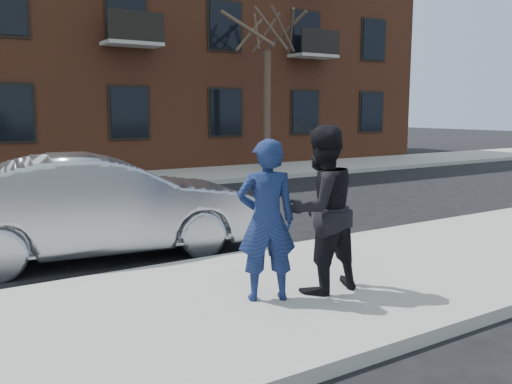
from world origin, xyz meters
TOP-DOWN VIEW (x-y plane):
  - ground at (0.00, 0.00)m, footprint 100.00×100.00m
  - near_sidewalk at (0.00, -0.25)m, footprint 50.00×3.50m
  - near_curb at (0.00, 1.55)m, footprint 50.00×0.10m
  - far_sidewalk at (0.00, 11.25)m, footprint 50.00×3.50m
  - far_curb at (0.00, 9.45)m, footprint 50.00×0.10m
  - apartment_building at (2.00, 18.00)m, footprint 24.30×10.30m
  - street_tree at (4.50, 11.00)m, footprint 3.60×3.60m
  - silver_sedan at (-3.87, 2.97)m, footprint 5.05×2.32m
  - man_hoodie at (-3.00, -0.38)m, footprint 0.79×0.66m
  - man_peacoat at (-2.29, -0.47)m, footprint 0.98×0.77m

SIDE VIEW (x-z plane):
  - ground at x=0.00m, z-range 0.00..0.00m
  - near_sidewalk at x=0.00m, z-range 0.00..0.15m
  - near_curb at x=0.00m, z-range 0.00..0.15m
  - far_sidewalk at x=0.00m, z-range 0.00..0.15m
  - far_curb at x=0.00m, z-range 0.00..0.15m
  - silver_sedan at x=-3.87m, z-range 0.00..1.61m
  - man_hoodie at x=-3.00m, z-range 0.15..1.98m
  - man_peacoat at x=-2.29m, z-range 0.15..2.12m
  - street_tree at x=4.50m, z-range 2.12..8.92m
  - apartment_building at x=2.00m, z-range 0.01..12.31m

